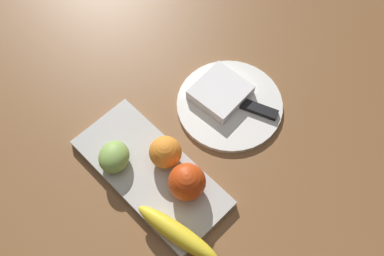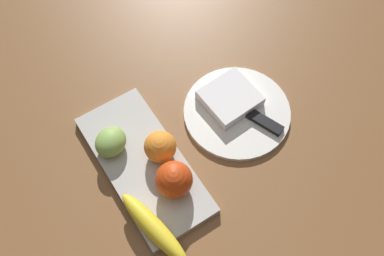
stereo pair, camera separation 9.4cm
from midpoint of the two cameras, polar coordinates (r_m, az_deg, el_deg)
name	(u,v)px [view 1 (the left image)]	position (r m, az deg, el deg)	size (l,w,h in m)	color
ground_plane	(159,176)	(0.95, -7.14, -6.45)	(2.40, 2.40, 0.00)	brown
fruit_tray	(151,173)	(0.94, -8.14, -6.00)	(0.35, 0.16, 0.02)	beige
apple	(187,182)	(0.88, -3.72, -7.22)	(0.08, 0.08, 0.08)	red
banana	(178,234)	(0.87, -5.04, -13.68)	(0.19, 0.04, 0.04)	yellow
orange_near_apple	(165,152)	(0.91, -6.38, -3.39)	(0.07, 0.07, 0.07)	orange
grape_bunch	(114,157)	(0.93, -12.84, -3.92)	(0.07, 0.06, 0.05)	#8AB353
dinner_plate	(230,105)	(1.02, 2.24, 2.80)	(0.24, 0.24, 0.01)	white
folded_napkin	(220,92)	(1.01, 1.05, 4.41)	(0.11, 0.12, 0.03)	white
knife	(252,107)	(1.00, 5.06, 2.47)	(0.18, 0.09, 0.01)	silver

